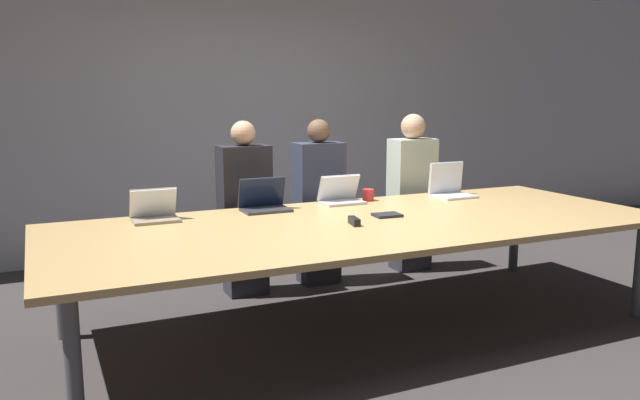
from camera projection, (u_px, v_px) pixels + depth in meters
ground_plane at (364, 326)px, 4.36m from camera, size 24.00×24.00×0.00m
curtain_wall at (245, 114)px, 6.42m from camera, size 12.00×0.06×2.80m
conference_table at (365, 227)px, 4.24m from camera, size 4.19×1.66×0.75m
laptop_far_right at (450, 187)px, 5.23m from camera, size 0.33×0.28×0.28m
person_far_right at (412, 194)px, 5.68m from camera, size 0.40×0.24×1.43m
laptop_far_left at (154, 211)px, 4.22m from camera, size 0.31×0.23×0.22m
laptop_far_center at (341, 195)px, 4.90m from camera, size 0.34×0.23×0.22m
person_far_center at (319, 205)px, 5.27m from camera, size 0.40×0.24×1.40m
cup_far_center at (368, 195)px, 5.02m from camera, size 0.09×0.09×0.09m
laptop_far_midleft at (264, 201)px, 4.60m from camera, size 0.35×0.24×0.24m
person_far_midleft at (245, 212)px, 4.98m from camera, size 0.40×0.24×1.40m
stapler at (354, 221)px, 4.10m from camera, size 0.07×0.16×0.05m
notebook at (387, 215)px, 4.38m from camera, size 0.20×0.15×0.02m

